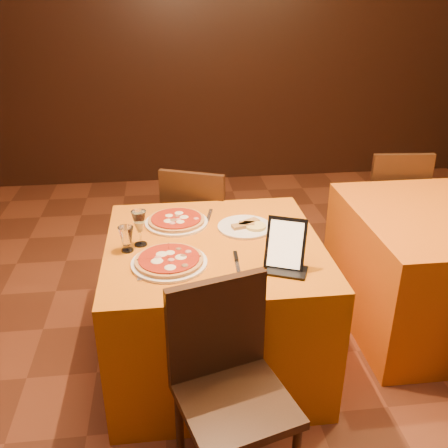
{
  "coord_description": "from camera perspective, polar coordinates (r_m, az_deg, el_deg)",
  "views": [
    {
      "loc": [
        -0.31,
        -1.78,
        1.92
      ],
      "look_at": [
        -0.03,
        0.46,
        0.86
      ],
      "focal_mm": 40.0,
      "sensor_mm": 36.0,
      "label": 1
    }
  ],
  "objects": [
    {
      "name": "fork_far",
      "position": [
        2.85,
        -1.69,
        0.98
      ],
      "size": [
        0.06,
        0.18,
        0.01
      ],
      "primitive_type": "cube",
      "rotation": [
        0.0,
        0.0,
        1.35
      ],
      "color": "silver",
      "rests_on": "main_table"
    },
    {
      "name": "wine_glass",
      "position": [
        2.52,
        -9.61,
        -0.45
      ],
      "size": [
        0.09,
        0.09,
        0.19
      ],
      "primitive_type": null,
      "rotation": [
        0.0,
        0.0,
        -0.39
      ],
      "color": "#E3DD81",
      "rests_on": "main_table"
    },
    {
      "name": "wall_back",
      "position": [
        5.32,
        -3.8,
        19.53
      ],
      "size": [
        6.0,
        0.01,
        2.8
      ],
      "primitive_type": "cube",
      "color": "black",
      "rests_on": "floor"
    },
    {
      "name": "pizza_near",
      "position": [
        2.37,
        -6.28,
        -4.26
      ],
      "size": [
        0.36,
        0.36,
        0.03
      ],
      "rotation": [
        0.0,
        0.0,
        -0.32
      ],
      "color": "white",
      "rests_on": "main_table"
    },
    {
      "name": "side_table",
      "position": [
        3.34,
        23.38,
        -4.65
      ],
      "size": [
        1.1,
        1.1,
        0.75
      ],
      "primitive_type": "cube",
      "color": "#D35F0D",
      "rests_on": "floor"
    },
    {
      "name": "chair_side_far",
      "position": [
        3.95,
        18.07,
        2.11
      ],
      "size": [
        0.46,
        0.46,
        0.91
      ],
      "primitive_type": null,
      "rotation": [
        0.0,
        0.0,
        3.06
      ],
      "color": "black",
      "rests_on": "floor"
    },
    {
      "name": "tablet",
      "position": [
        2.3,
        7.06,
        -2.24
      ],
      "size": [
        0.21,
        0.16,
        0.23
      ],
      "primitive_type": "cube",
      "rotation": [
        -0.35,
        0.0,
        -0.4
      ],
      "color": "black",
      "rests_on": "main_table"
    },
    {
      "name": "cutlet_dish",
      "position": [
        2.7,
        2.39,
        -0.23
      ],
      "size": [
        0.3,
        0.3,
        0.03
      ],
      "rotation": [
        0.0,
        0.0,
        0.41
      ],
      "color": "white",
      "rests_on": "main_table"
    },
    {
      "name": "floor",
      "position": [
        2.64,
        2.1,
        -21.66
      ],
      "size": [
        6.0,
        7.0,
        0.01
      ],
      "primitive_type": "cube",
      "color": "#5E2D19",
      "rests_on": "ground"
    },
    {
      "name": "main_table",
      "position": [
        2.75,
        -1.1,
        -9.06
      ],
      "size": [
        1.1,
        1.1,
        0.75
      ],
      "primitive_type": "cube",
      "color": "#C6660C",
      "rests_on": "floor"
    },
    {
      "name": "chair_main_far",
      "position": [
        3.41,
        -2.51,
        -0.31
      ],
      "size": [
        0.54,
        0.54,
        0.91
      ],
      "primitive_type": null,
      "rotation": [
        0.0,
        0.0,
        2.75
      ],
      "color": "black",
      "rests_on": "floor"
    },
    {
      "name": "pizza_far",
      "position": [
        2.76,
        -5.46,
        0.33
      ],
      "size": [
        0.35,
        0.35,
        0.03
      ],
      "rotation": [
        0.0,
        0.0,
        -0.2
      ],
      "color": "white",
      "rests_on": "main_table"
    },
    {
      "name": "knife",
      "position": [
        2.34,
        1.55,
        -4.81
      ],
      "size": [
        0.03,
        0.23,
        0.01
      ],
      "primitive_type": "cube",
      "rotation": [
        0.0,
        0.0,
        1.52
      ],
      "color": "silver",
      "rests_on": "main_table"
    },
    {
      "name": "chair_main_near",
      "position": [
        2.08,
        1.32,
        -19.71
      ],
      "size": [
        0.51,
        0.51,
        0.91
      ],
      "primitive_type": null,
      "rotation": [
        0.0,
        0.0,
        0.28
      ],
      "color": "black",
      "rests_on": "floor"
    },
    {
      "name": "fork_near",
      "position": [
        2.33,
        -9.7,
        -5.35
      ],
      "size": [
        0.03,
        0.17,
        0.01
      ],
      "primitive_type": "cube",
      "rotation": [
        0.0,
        0.0,
        1.64
      ],
      "color": "#BBBAC2",
      "rests_on": "main_table"
    },
    {
      "name": "water_glass",
      "position": [
        2.49,
        -11.08,
        -1.71
      ],
      "size": [
        0.07,
        0.07,
        0.13
      ],
      "primitive_type": null,
      "rotation": [
        0.0,
        0.0,
        -0.16
      ],
      "color": "white",
      "rests_on": "main_table"
    }
  ]
}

